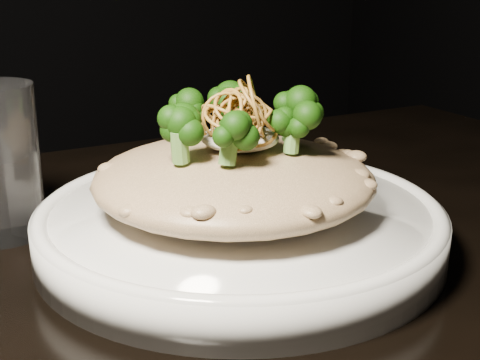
# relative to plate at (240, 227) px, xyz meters

# --- Properties ---
(plate) EXTENTS (0.32, 0.32, 0.03)m
(plate) POSITION_rel_plate_xyz_m (0.00, 0.00, 0.00)
(plate) COLOR silver
(plate) RESTS_ON table
(risotto) EXTENTS (0.22, 0.22, 0.05)m
(risotto) POSITION_rel_plate_xyz_m (-0.00, 0.00, 0.04)
(risotto) COLOR brown
(risotto) RESTS_ON plate
(broccoli) EXTENTS (0.15, 0.15, 0.06)m
(broccoli) POSITION_rel_plate_xyz_m (-0.00, 0.00, 0.09)
(broccoli) COLOR black
(broccoli) RESTS_ON risotto
(cheese) EXTENTS (0.06, 0.06, 0.02)m
(cheese) POSITION_rel_plate_xyz_m (0.00, 0.00, 0.07)
(cheese) COLOR silver
(cheese) RESTS_ON risotto
(shallots) EXTENTS (0.06, 0.06, 0.04)m
(shallots) POSITION_rel_plate_xyz_m (-0.00, -0.01, 0.10)
(shallots) COLOR brown
(shallots) RESTS_ON cheese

